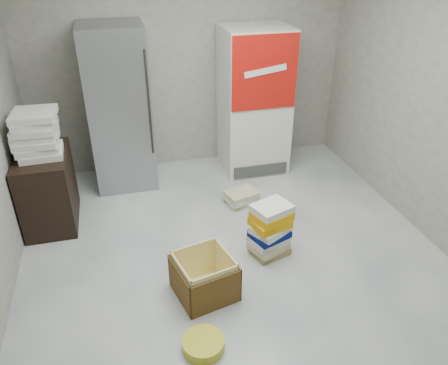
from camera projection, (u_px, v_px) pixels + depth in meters
ground at (244, 278)px, 3.96m from camera, size 5.00×5.00×0.00m
room_shell at (250, 85)px, 3.07m from camera, size 4.04×5.04×2.82m
steel_fridge at (119, 109)px, 5.08m from camera, size 0.70×0.72×1.90m
coke_cooler at (254, 101)px, 5.46m from camera, size 0.80×0.73×1.80m
wood_shelf at (48, 189)px, 4.56m from camera, size 0.50×0.80×0.80m
supply_box_stack at (36, 134)px, 4.25m from camera, size 0.45×0.44×0.45m
phonebook_stack_main at (270, 230)px, 4.12m from camera, size 0.43×0.40×0.57m
phonebook_stack_side at (241, 197)px, 5.03m from camera, size 0.41×0.37×0.15m
cardboard_box at (204, 279)px, 3.73m from camera, size 0.57×0.57×0.38m
bucket_lid at (203, 344)px, 3.27m from camera, size 0.42×0.42×0.09m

